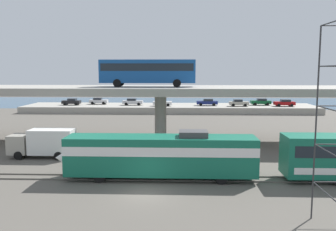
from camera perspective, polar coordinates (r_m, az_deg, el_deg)
ground_plane at (r=27.90m, az=-3.65°, el=-12.26°), size 260.00×260.00×0.00m
rail_strip_near at (r=31.00m, az=-3.02°, el=-10.13°), size 110.00×0.12×0.12m
rail_strip_far at (r=32.34m, az=-2.79°, el=-9.39°), size 110.00×0.12×0.12m
train_locomotive at (r=31.10m, az=-2.60°, el=-6.00°), size 17.17×3.04×4.18m
highway_overpass at (r=46.33m, az=-1.19°, el=3.77°), size 96.00×10.22×7.15m
transit_bus_on_overpass at (r=46.36m, az=-3.22°, el=7.08°), size 12.00×2.68×3.40m
service_truck_west at (r=40.82m, az=-18.91°, el=-4.01°), size 6.80×2.46×3.04m
pier_parking_lot at (r=81.67m, az=0.29°, el=1.15°), size 64.56×11.62×1.43m
parked_car_0 at (r=84.63m, az=-14.90°, el=2.13°), size 4.06×1.88×1.50m
parked_car_1 at (r=82.69m, az=17.83°, el=1.91°), size 4.38×1.87×1.50m
parked_car_2 at (r=81.93m, az=-5.58°, el=2.18°), size 4.50×1.89×1.50m
parked_car_3 at (r=79.54m, az=-0.91°, el=2.06°), size 4.10×1.91×1.50m
parked_car_4 at (r=84.04m, az=14.36°, el=2.11°), size 4.41×1.97×1.50m
parked_car_5 at (r=80.93m, az=6.18°, el=2.11°), size 4.60×1.90×1.50m
parked_car_6 at (r=80.48m, az=11.03°, el=1.99°), size 4.17×1.89×1.50m
parked_car_7 at (r=85.28m, az=-10.85°, el=2.28°), size 4.14×1.92×1.50m
harbor_water at (r=104.62m, az=0.72°, el=2.08°), size 140.00×36.00×0.01m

